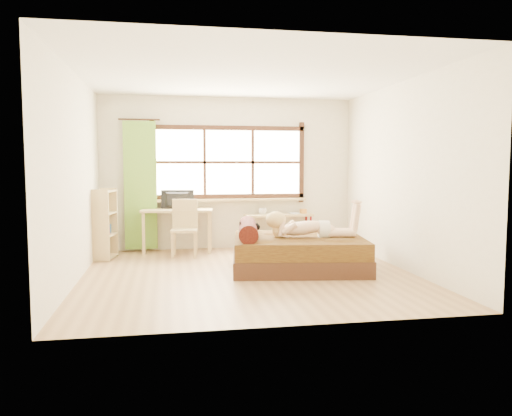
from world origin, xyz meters
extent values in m
plane|color=#9E754C|center=(0.00, 0.00, 0.00)|extent=(4.50, 4.50, 0.00)
plane|color=white|center=(0.00, 0.00, 2.70)|extent=(4.50, 4.50, 0.00)
plane|color=silver|center=(0.00, 2.25, 1.35)|extent=(4.50, 0.00, 4.50)
plane|color=silver|center=(0.00, -2.25, 1.35)|extent=(4.50, 0.00, 4.50)
plane|color=silver|center=(-2.25, 0.00, 1.35)|extent=(0.00, 4.50, 4.50)
plane|color=silver|center=(2.25, 0.00, 1.35)|extent=(0.00, 4.50, 4.50)
cube|color=#FFEDBF|center=(0.00, 2.25, 1.55)|extent=(2.60, 0.01, 1.30)
cube|color=tan|center=(0.00, 2.17, 0.88)|extent=(2.80, 0.16, 0.04)
cube|color=olive|center=(-1.55, 2.13, 1.15)|extent=(0.55, 0.10, 2.20)
cube|color=black|center=(0.77, 0.24, 0.12)|extent=(2.07, 1.75, 0.23)
cube|color=#351B0C|center=(0.77, 0.24, 0.35)|extent=(2.03, 1.72, 0.23)
cylinder|color=black|center=(0.05, 0.35, 0.58)|extent=(0.44, 1.30, 0.26)
cube|color=tan|center=(-0.93, 1.95, 0.73)|extent=(1.25, 0.68, 0.04)
cube|color=tan|center=(-1.50, 1.80, 0.36)|extent=(0.06, 0.06, 0.72)
cube|color=tan|center=(-0.41, 1.67, 0.36)|extent=(0.06, 0.06, 0.72)
cube|color=tan|center=(-1.45, 2.23, 0.36)|extent=(0.06, 0.06, 0.72)
cube|color=tan|center=(-0.36, 2.10, 0.36)|extent=(0.06, 0.06, 0.72)
imported|color=black|center=(-0.93, 2.00, 0.91)|extent=(0.57, 0.14, 0.32)
cube|color=tan|center=(-0.83, 1.50, 0.44)|extent=(0.46, 0.46, 0.04)
cube|color=tan|center=(-0.81, 1.69, 0.70)|extent=(0.42, 0.09, 0.48)
cube|color=tan|center=(-1.03, 1.34, 0.21)|extent=(0.04, 0.04, 0.42)
cube|color=tan|center=(-0.67, 1.30, 0.21)|extent=(0.04, 0.04, 0.42)
cube|color=tan|center=(-0.98, 1.70, 0.21)|extent=(0.04, 0.04, 0.42)
cube|color=tan|center=(-0.63, 1.66, 0.21)|extent=(0.04, 0.04, 0.42)
cube|color=tan|center=(0.89, 2.07, 0.60)|extent=(1.25, 0.39, 0.04)
cube|color=tan|center=(0.89, 2.07, 0.29)|extent=(1.25, 0.39, 0.03)
cylinder|color=maroon|center=(0.33, 1.91, 0.31)|extent=(0.04, 0.04, 0.62)
cylinder|color=maroon|center=(1.46, 1.98, 0.31)|extent=(0.04, 0.04, 0.62)
cylinder|color=maroon|center=(0.31, 2.16, 0.31)|extent=(0.04, 0.04, 0.62)
cylinder|color=maroon|center=(1.44, 2.23, 0.31)|extent=(0.04, 0.04, 0.62)
cube|color=#CD8733|center=(1.35, 2.10, 0.66)|extent=(0.11, 0.11, 0.08)
imported|color=gray|center=(0.59, 2.07, 0.67)|extent=(0.15, 0.15, 0.11)
imported|color=gray|center=(1.09, 2.07, 0.63)|extent=(0.18, 0.24, 0.02)
cube|color=tan|center=(-2.08, 1.49, 0.05)|extent=(0.36, 0.50, 0.03)
cube|color=tan|center=(-2.08, 1.49, 0.39)|extent=(0.36, 0.50, 0.03)
cube|color=tan|center=(-2.08, 1.49, 0.74)|extent=(0.36, 0.50, 0.03)
cube|color=tan|center=(-2.08, 1.49, 1.09)|extent=(0.36, 0.50, 0.03)
cube|color=tan|center=(-2.12, 1.27, 0.57)|extent=(0.28, 0.08, 1.12)
cube|color=tan|center=(-2.04, 1.72, 0.57)|extent=(0.28, 0.08, 1.12)
camera|label=1|loc=(-1.08, -6.68, 1.51)|focal=35.00mm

